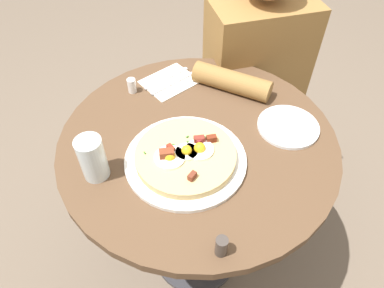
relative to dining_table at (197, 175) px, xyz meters
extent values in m
plane|color=#6B5B4C|center=(0.00, 0.00, -0.57)|extent=(6.00, 6.00, 0.00)
cylinder|color=brown|center=(0.00, 0.00, 0.16)|extent=(0.81, 0.81, 0.03)
cylinder|color=#333338|center=(0.00, 0.00, -0.21)|extent=(0.10, 0.10, 0.72)
cylinder|color=#333338|center=(0.00, 0.00, -0.56)|extent=(0.36, 0.36, 0.02)
cube|color=#2D2D33|center=(0.35, 0.40, -0.35)|extent=(0.32, 0.28, 0.45)
cube|color=olive|center=(0.35, 0.40, 0.12)|extent=(0.38, 0.22, 0.48)
cylinder|color=olive|center=(0.17, 0.19, 0.21)|extent=(0.24, 0.23, 0.07)
cylinder|color=white|center=(-0.06, -0.08, 0.19)|extent=(0.33, 0.33, 0.01)
cylinder|color=tan|center=(-0.06, -0.08, 0.20)|extent=(0.27, 0.27, 0.02)
cylinder|color=white|center=(-0.10, -0.08, 0.22)|extent=(0.08, 0.08, 0.01)
sphere|color=yellow|center=(-0.10, -0.08, 0.22)|extent=(0.03, 0.03, 0.03)
cylinder|color=white|center=(-0.02, -0.08, 0.22)|extent=(0.08, 0.08, 0.01)
sphere|color=yellow|center=(-0.02, -0.08, 0.22)|extent=(0.03, 0.03, 0.03)
cylinder|color=white|center=(-0.05, -0.08, 0.22)|extent=(0.06, 0.06, 0.01)
sphere|color=yellow|center=(-0.05, -0.08, 0.22)|extent=(0.03, 0.03, 0.03)
cube|color=maroon|center=(0.02, -0.05, 0.22)|extent=(0.03, 0.02, 0.02)
cube|color=maroon|center=(-0.01, -0.05, 0.22)|extent=(0.03, 0.02, 0.02)
cube|color=brown|center=(-0.11, -0.08, 0.23)|extent=(0.04, 0.03, 0.03)
cube|color=maroon|center=(-0.09, -0.06, 0.22)|extent=(0.02, 0.03, 0.02)
cube|color=maroon|center=(-0.01, -0.05, 0.22)|extent=(0.03, 0.03, 0.02)
cube|color=brown|center=(-0.06, -0.16, 0.22)|extent=(0.03, 0.03, 0.02)
cube|color=#387F2D|center=(-0.04, -0.09, 0.22)|extent=(0.01, 0.01, 0.00)
cube|color=#387F2D|center=(-0.04, -0.02, 0.22)|extent=(0.01, 0.01, 0.00)
cube|color=#387F2D|center=(-0.08, -0.04, 0.22)|extent=(0.01, 0.01, 0.00)
cube|color=#387F2D|center=(-0.04, -0.04, 0.22)|extent=(0.01, 0.01, 0.00)
cube|color=#387F2D|center=(0.01, -0.04, 0.22)|extent=(0.01, 0.01, 0.00)
cube|color=#387F2D|center=(-0.16, -0.05, 0.22)|extent=(0.00, 0.01, 0.00)
cylinder|color=white|center=(0.27, -0.03, 0.18)|extent=(0.18, 0.18, 0.01)
cube|color=white|center=(-0.02, 0.28, 0.18)|extent=(0.21, 0.20, 0.00)
cube|color=silver|center=(-0.01, 0.26, 0.19)|extent=(0.17, 0.09, 0.00)
cube|color=silver|center=(-0.03, 0.29, 0.19)|extent=(0.17, 0.09, 0.00)
cylinder|color=silver|center=(-0.29, -0.06, 0.24)|extent=(0.07, 0.07, 0.13)
cylinder|color=white|center=(-0.15, 0.26, 0.20)|extent=(0.03, 0.03, 0.05)
cylinder|color=#3F3833|center=(-0.05, -0.35, 0.21)|extent=(0.03, 0.03, 0.06)
camera|label=1|loc=(-0.20, -0.67, 0.91)|focal=32.71mm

